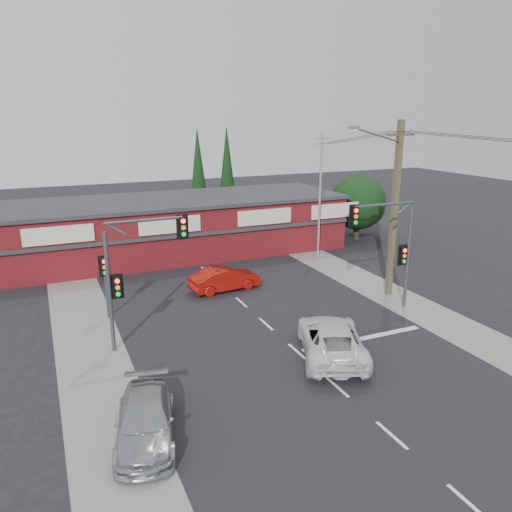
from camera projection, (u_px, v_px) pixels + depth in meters
name	position (u px, v px, depth m)	size (l,w,h in m)	color
ground	(283.00, 339.00, 23.65)	(120.00, 120.00, 0.00)	black
road_strip	(243.00, 304.00, 28.05)	(14.00, 70.00, 0.01)	black
verge_left	(85.00, 329.00, 24.76)	(3.00, 70.00, 0.02)	gray
verge_right	(368.00, 284.00, 31.33)	(3.00, 70.00, 0.02)	gray
stop_line	(363.00, 338.00, 23.67)	(6.50, 0.35, 0.01)	silver
white_suv	(331.00, 339.00, 21.88)	(2.58, 5.59, 1.55)	silver
silver_suv	(145.00, 420.00, 16.24)	(1.85, 4.56, 1.32)	#9FA2A4
red_sedan	(225.00, 279.00, 30.05)	(1.50, 4.29, 1.42)	#930F09
lane_dashes	(266.00, 324.00, 25.31)	(0.12, 41.39, 0.01)	silver
shop_building	(170.00, 226.00, 37.63)	(27.30, 8.40, 4.22)	#531015
tree_cluster	(357.00, 205.00, 42.13)	(5.90, 5.10, 5.50)	#2D2116
conifer_near	(198.00, 170.00, 44.63)	(1.80, 1.80, 9.25)	#2D2116
conifer_far	(227.00, 166.00, 47.74)	(1.80, 1.80, 9.25)	#2D2116
traffic_mast_left	(132.00, 264.00, 21.85)	(3.77, 0.27, 5.97)	#47494C
traffic_mast_right	(392.00, 240.00, 26.10)	(3.96, 0.27, 5.97)	#47494C
pedestal_signal	(105.00, 274.00, 25.49)	(0.55, 0.27, 3.38)	#47494C
utility_pole	(393.00, 204.00, 28.03)	(4.38, 0.59, 10.00)	brown
steel_pole	(320.00, 193.00, 36.40)	(1.20, 0.16, 9.00)	gray
power_lines	(480.00, 143.00, 22.27)	(2.01, 29.00, 1.22)	black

